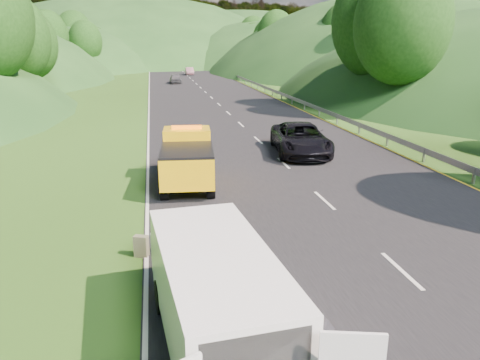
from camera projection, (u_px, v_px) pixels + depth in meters
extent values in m
plane|color=#38661E|center=(277.00, 249.00, 14.21)|extent=(320.00, 320.00, 0.00)
cube|color=black|center=(212.00, 98.00, 52.44)|extent=(14.00, 200.00, 0.02)
cube|color=gray|center=(252.00, 87.00, 65.50)|extent=(0.06, 140.00, 1.52)
cylinder|color=black|center=(169.00, 164.00, 22.21)|extent=(0.41, 0.99, 0.96)
cylinder|color=black|center=(207.00, 163.00, 22.39)|extent=(0.41, 0.99, 0.96)
cylinder|color=black|center=(164.00, 188.00, 18.53)|extent=(0.41, 0.99, 0.96)
cylinder|color=black|center=(211.00, 187.00, 18.71)|extent=(0.41, 0.99, 0.96)
cube|color=#F0B60C|center=(187.00, 148.00, 21.26)|extent=(2.19, 1.70, 1.83)
cube|color=#F0B60C|center=(187.00, 165.00, 19.26)|extent=(2.38, 3.44, 1.25)
cube|color=black|center=(187.00, 149.00, 19.07)|extent=(2.38, 3.44, 0.10)
cube|color=black|center=(188.00, 154.00, 22.51)|extent=(2.01, 1.31, 0.67)
cube|color=black|center=(188.00, 155.00, 23.12)|extent=(2.03, 0.36, 0.48)
cube|color=#F0B60C|center=(187.00, 140.00, 22.65)|extent=(1.98, 0.91, 1.05)
cube|color=orange|center=(187.00, 127.00, 20.98)|extent=(1.36, 0.35, 0.15)
cube|color=black|center=(187.00, 138.00, 21.81)|extent=(1.83, 0.22, 0.87)
cylinder|color=black|center=(162.00, 297.00, 10.81)|extent=(0.37, 0.81, 0.79)
cylinder|color=black|center=(236.00, 286.00, 11.27)|extent=(0.37, 0.81, 0.79)
cube|color=white|center=(217.00, 293.00, 9.13)|extent=(2.49, 5.30, 1.83)
cube|color=white|center=(193.00, 254.00, 11.75)|extent=(2.05, 1.07, 0.99)
cube|color=black|center=(193.00, 227.00, 11.34)|extent=(1.85, 0.50, 0.82)
imported|color=silver|center=(187.00, 258.00, 13.60)|extent=(0.60, 0.68, 1.54)
imported|color=#CBC16C|center=(228.00, 258.00, 13.63)|extent=(0.60, 0.60, 0.98)
cube|color=#616048|center=(141.00, 246.00, 13.63)|extent=(0.46, 0.36, 0.65)
imported|color=black|center=(300.00, 154.00, 26.26)|extent=(3.52, 6.34, 1.68)
imported|color=#444448|center=(176.00, 84.00, 70.28)|extent=(1.68, 4.17, 1.42)
imported|color=#7E545F|center=(190.00, 75.00, 88.84)|extent=(1.44, 4.12, 1.36)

